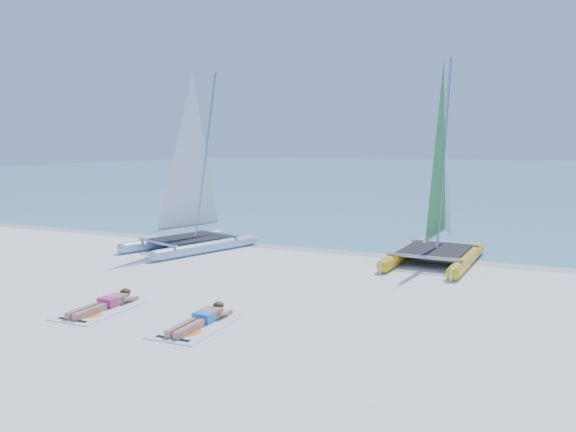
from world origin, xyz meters
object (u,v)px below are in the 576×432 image
Objects in this scene: catamaran_blue at (191,195)px; towel_b at (196,327)px; sunbather_a at (106,303)px; sunbather_b at (202,318)px; catamaran_yellow at (440,194)px; towel_a at (100,310)px.

catamaran_blue is 8.29m from towel_b.
catamaran_blue is at bearing 123.74° from towel_b.
sunbather_a and sunbather_b have the same top height.
sunbather_a is (2.09, -6.45, -1.66)m from catamaran_blue.
sunbather_b is at bearing -2.20° from sunbather_a.
catamaran_yellow reaches higher than sunbather_a.
catamaran_yellow is (7.69, 1.46, 0.17)m from catamaran_blue.
towel_a is (2.09, -6.64, -1.77)m from catamaran_blue.
catamaran_yellow is 9.86m from sunbather_a.
sunbather_a is at bearing -121.31° from catamaran_yellow.
catamaran_yellow reaches higher than towel_a.
sunbather_b is (2.41, 0.10, 0.11)m from towel_a.
sunbather_b is (4.50, -6.54, -1.66)m from catamaran_blue.
towel_b is at bearing -107.28° from catamaran_yellow.
catamaran_yellow is 3.35× the size of towel_a.
towel_a is (-5.60, -8.10, -1.94)m from catamaran_yellow.
catamaran_yellow reaches higher than sunbather_b.
towel_a is 2.41m from sunbather_b.
catamaran_blue is at bearing 107.94° from sunbather_a.
towel_b is at bearing -6.73° from sunbather_a.
towel_b is at bearing -36.69° from catamaran_blue.
catamaran_blue is 6.98m from sunbather_a.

